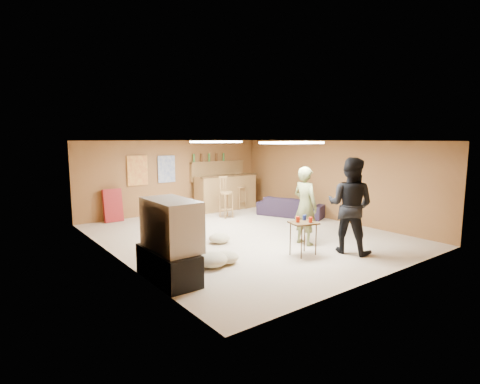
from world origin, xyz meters
TOP-DOWN VIEW (x-y plane):
  - ground at (0.00, 0.00)m, footprint 7.00×7.00m
  - ceiling at (0.00, 0.00)m, footprint 6.00×7.00m
  - wall_back at (0.00, 3.50)m, footprint 6.00×0.02m
  - wall_front at (0.00, -3.50)m, footprint 6.00×0.02m
  - wall_left at (-3.00, 0.00)m, footprint 0.02×7.00m
  - wall_right at (3.00, 0.00)m, footprint 0.02×7.00m
  - tv_stand at (-2.72, -1.50)m, footprint 0.55×1.30m
  - dvd_box at (-2.50, -1.50)m, footprint 0.35×0.50m
  - tv_body at (-2.65, -1.50)m, footprint 0.60×1.10m
  - tv_screen at (-2.34, -1.50)m, footprint 0.02×0.95m
  - bar_counter at (1.50, 2.95)m, footprint 2.00×0.60m
  - bar_lip at (1.50, 2.70)m, footprint 2.10×0.12m
  - bar_shelf at (1.50, 3.40)m, footprint 2.00×0.18m
  - bar_backing at (1.50, 3.42)m, footprint 2.00×0.14m
  - poster_left at (-1.20, 3.46)m, footprint 0.60×0.03m
  - poster_right at (-0.30, 3.46)m, footprint 0.55×0.03m
  - folding_chair_stack at (-2.00, 3.30)m, footprint 0.50×0.26m
  - ceiling_panel_front at (0.00, -1.50)m, footprint 1.20×0.60m
  - ceiling_panel_back at (0.00, 1.20)m, footprint 1.20×0.60m
  - person_olive at (0.55, -1.37)m, footprint 0.40×0.61m
  - person_black at (0.83, -2.30)m, footprint 0.98×1.10m
  - sofa at (2.42, 0.92)m, footprint 1.48×2.06m
  - tray_table at (-0.04, -1.89)m, footprint 0.59×0.53m
  - cup_red_near at (-0.13, -1.82)m, footprint 0.08×0.08m
  - cup_red_far at (0.05, -1.99)m, footprint 0.08×0.08m
  - cup_blue at (0.10, -1.78)m, footprint 0.08×0.08m
  - bar_stool_left at (0.77, 1.87)m, footprint 0.43×0.43m
  - bar_stool_right at (1.90, 2.71)m, footprint 0.36×0.36m
  - cushion_near_tv at (-1.82, -1.39)m, footprint 0.71×0.71m
  - cushion_mid at (-0.86, -0.19)m, footprint 0.49×0.49m
  - cushion_far at (-1.51, -1.38)m, footprint 0.48×0.48m
  - bottle_row at (1.16, 3.38)m, footprint 1.20×0.08m

SIDE VIEW (x-z plane):
  - ground at x=0.00m, z-range 0.00..0.00m
  - cushion_mid at x=-0.86m, z-range 0.00..0.21m
  - cushion_far at x=-1.51m, z-range 0.00..0.21m
  - cushion_near_tv at x=-1.82m, z-range 0.00..0.26m
  - dvd_box at x=-2.50m, z-range 0.11..0.19m
  - tv_stand at x=-2.72m, z-range 0.00..0.50m
  - sofa at x=2.42m, z-range 0.00..0.56m
  - tray_table at x=-0.04m, z-range 0.00..0.65m
  - folding_chair_stack at x=-2.00m, z-range -0.01..0.91m
  - bar_counter at x=1.50m, z-range 0.00..1.10m
  - bar_stool_right at x=1.90m, z-range 0.00..1.12m
  - bar_stool_left at x=0.77m, z-range 0.00..1.24m
  - cup_blue at x=0.10m, z-range 0.65..0.76m
  - cup_red_far at x=0.05m, z-range 0.65..0.76m
  - cup_red_near at x=-0.13m, z-range 0.65..0.76m
  - person_olive at x=0.55m, z-range 0.00..1.67m
  - tv_body at x=-2.65m, z-range 0.50..1.30m
  - tv_screen at x=-2.34m, z-range 0.57..1.23m
  - person_black at x=0.83m, z-range 0.00..1.89m
  - wall_back at x=0.00m, z-range 0.00..2.20m
  - wall_front at x=0.00m, z-range 0.00..2.20m
  - wall_left at x=-3.00m, z-range 0.00..2.20m
  - wall_right at x=3.00m, z-range 0.00..2.20m
  - bar_lip at x=1.50m, z-range 1.08..1.12m
  - bar_backing at x=1.50m, z-range 0.90..1.50m
  - poster_left at x=-1.20m, z-range 0.93..1.78m
  - poster_right at x=-0.30m, z-range 0.95..1.75m
  - bar_shelf at x=1.50m, z-range 1.48..1.52m
  - bottle_row at x=1.16m, z-range 1.52..1.78m
  - ceiling_panel_front at x=0.00m, z-range 2.15..2.19m
  - ceiling_panel_back at x=0.00m, z-range 2.15..2.19m
  - ceiling at x=0.00m, z-range 2.19..2.21m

